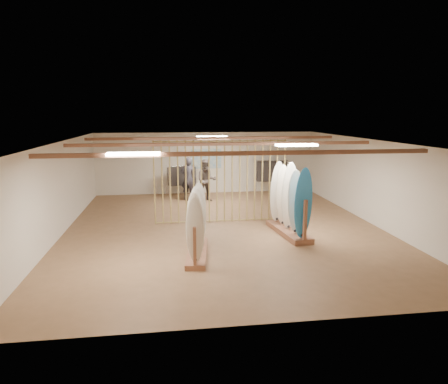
{
  "coord_description": "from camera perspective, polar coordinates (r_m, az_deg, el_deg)",
  "views": [
    {
      "loc": [
        -1.71,
        -12.28,
        3.65
      ],
      "look_at": [
        0.0,
        0.0,
        1.2
      ],
      "focal_mm": 32.0,
      "sensor_mm": 36.0,
      "label": 1
    }
  ],
  "objects": [
    {
      "name": "ceiling",
      "position": [
        12.43,
        -0.0,
        7.26
      ],
      "size": [
        12.0,
        12.0,
        0.0
      ],
      "primitive_type": "plane",
      "rotation": [
        3.14,
        0.0,
        0.0
      ],
      "color": "gray",
      "rests_on": "ground"
    },
    {
      "name": "wall_front",
      "position": [
        6.89,
        6.96,
        -7.97
      ],
      "size": [
        12.0,
        0.0,
        12.0
      ],
      "primitive_type": "plane",
      "rotation": [
        -1.57,
        0.0,
        0.0
      ],
      "color": "silver",
      "rests_on": "ground"
    },
    {
      "name": "wall_left",
      "position": [
        12.91,
        -22.56,
        0.28
      ],
      "size": [
        0.0,
        12.0,
        12.0
      ],
      "primitive_type": "plane",
      "rotation": [
        1.57,
        0.0,
        1.57
      ],
      "color": "silver",
      "rests_on": "ground"
    },
    {
      "name": "bamboo_partition",
      "position": [
        13.38,
        -0.47,
        1.5
      ],
      "size": [
        4.45,
        0.05,
        2.78
      ],
      "color": "tan",
      "rests_on": "ground"
    },
    {
      "name": "wall_right",
      "position": [
        14.17,
        20.46,
        1.33
      ],
      "size": [
        0.0,
        12.0,
        12.0
      ],
      "primitive_type": "plane",
      "rotation": [
        1.57,
        0.0,
        -1.57
      ],
      "color": "silver",
      "rests_on": "ground"
    },
    {
      "name": "shopper_a",
      "position": [
        16.98,
        -5.09,
        2.3
      ],
      "size": [
        0.9,
        0.75,
        2.09
      ],
      "primitive_type": "imported",
      "rotation": [
        0.0,
        0.0,
        2.78
      ],
      "color": "#2C2A33",
      "rests_on": "floor"
    },
    {
      "name": "shopper_b",
      "position": [
        16.73,
        -2.55,
        2.06
      ],
      "size": [
        0.98,
        0.77,
        2.0
      ],
      "primitive_type": "imported",
      "rotation": [
        0.0,
        0.0,
        -0.01
      ],
      "color": "#3B322E",
      "rests_on": "floor"
    },
    {
      "name": "floor",
      "position": [
        12.92,
        -0.0,
        -5.23
      ],
      "size": [
        12.0,
        12.0,
        0.0
      ],
      "primitive_type": "plane",
      "color": "#906745",
      "rests_on": "ground"
    },
    {
      "name": "ceiling_slats",
      "position": [
        12.43,
        -0.0,
        6.89
      ],
      "size": [
        9.5,
        6.12,
        0.1
      ],
      "primitive_type": "cube",
      "color": "#9A6246",
      "rests_on": "ground"
    },
    {
      "name": "clothing_rack_a",
      "position": [
        17.83,
        -6.06,
        2.29
      ],
      "size": [
        1.26,
        0.68,
        1.41
      ],
      "rotation": [
        0.0,
        0.0,
        0.31
      ],
      "color": "silver",
      "rests_on": "floor"
    },
    {
      "name": "clothing_rack_b",
      "position": [
        18.47,
        6.84,
        2.95
      ],
      "size": [
        1.48,
        0.53,
        1.59
      ],
      "rotation": [
        0.0,
        0.0,
        -0.12
      ],
      "color": "silver",
      "rests_on": "floor"
    },
    {
      "name": "wall_back",
      "position": [
        18.5,
        -2.57,
        4.17
      ],
      "size": [
        12.0,
        0.0,
        12.0
      ],
      "primitive_type": "plane",
      "rotation": [
        1.57,
        0.0,
        0.0
      ],
      "color": "silver",
      "rests_on": "ground"
    },
    {
      "name": "rack_right",
      "position": [
        12.31,
        9.28,
        -2.65
      ],
      "size": [
        0.87,
        2.33,
        2.17
      ],
      "rotation": [
        0.0,
        0.0,
        0.12
      ],
      "color": "#9A6246",
      "rests_on": "floor"
    },
    {
      "name": "light_panels",
      "position": [
        12.43,
        -0.0,
        6.98
      ],
      "size": [
        1.2,
        0.35,
        0.06
      ],
      "primitive_type": "cube",
      "color": "white",
      "rests_on": "ground"
    },
    {
      "name": "poster",
      "position": [
        18.45,
        -2.57,
        4.78
      ],
      "size": [
        1.4,
        0.03,
        0.9
      ],
      "primitive_type": "cube",
      "color": "#377CC1",
      "rests_on": "ground"
    },
    {
      "name": "rack_left",
      "position": [
        10.41,
        -3.89,
        -5.82
      ],
      "size": [
        0.75,
        2.25,
        1.78
      ],
      "rotation": [
        0.0,
        0.0,
        -0.12
      ],
      "color": "#9A6246",
      "rests_on": "floor"
    }
  ]
}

